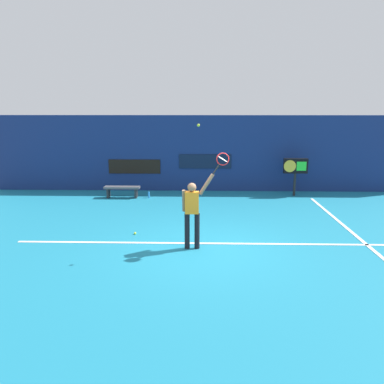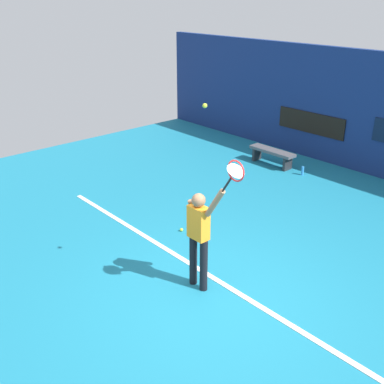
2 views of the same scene
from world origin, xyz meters
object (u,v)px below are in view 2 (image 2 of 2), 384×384
(tennis_racket, at_px, (235,172))
(spare_ball, at_px, (181,230))
(water_bottle, at_px, (303,171))
(court_bench, at_px, (272,153))
(tennis_player, at_px, (199,233))
(tennis_ball, at_px, (205,106))

(tennis_racket, bearing_deg, spare_ball, 156.27)
(water_bottle, bearing_deg, tennis_racket, -64.93)
(court_bench, bearing_deg, tennis_player, -62.07)
(court_bench, bearing_deg, spare_ball, -74.05)
(court_bench, xyz_separation_m, spare_ball, (1.28, -4.47, -0.30))
(spare_ball, bearing_deg, court_bench, 105.95)
(tennis_racket, distance_m, water_bottle, 6.44)
(tennis_racket, relative_size, water_bottle, 2.51)
(tennis_player, distance_m, water_bottle, 5.88)
(tennis_ball, relative_size, court_bench, 0.05)
(tennis_player, relative_size, tennis_ball, 28.31)
(tennis_player, bearing_deg, tennis_ball, -16.23)
(water_bottle, xyz_separation_m, spare_ball, (0.22, -4.47, -0.09))
(tennis_racket, xyz_separation_m, spare_ball, (-2.36, 1.04, -2.22))
(court_bench, height_order, spare_ball, court_bench)
(water_bottle, bearing_deg, court_bench, -180.00)
(tennis_player, distance_m, spare_ball, 2.17)
(tennis_ball, xyz_separation_m, court_bench, (-3.06, 5.54, -2.75))
(water_bottle, relative_size, spare_ball, 3.53)
(tennis_player, xyz_separation_m, spare_ball, (-1.64, 1.03, -0.97))
(tennis_racket, height_order, court_bench, tennis_racket)
(tennis_racket, relative_size, court_bench, 0.43)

